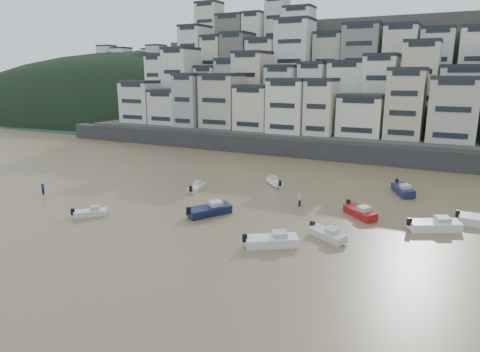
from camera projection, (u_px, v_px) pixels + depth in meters
The scene contains 15 objects.
sea_strip at pixel (135, 108), 205.16m from camera, with size 340.00×340.00×0.00m, color #445662.
harbor_wall at pixel (343, 152), 82.47m from camera, with size 140.00×3.00×3.50m, color #38383A.
hillside at pixel (401, 87), 112.24m from camera, with size 141.04×66.00×50.00m.
headland at pixel (146, 111), 189.86m from camera, with size 216.00×135.00×53.33m.
boat_a at pixel (272, 239), 41.79m from camera, with size 5.65×1.85×1.54m, color white, non-canonical shape.
boat_b at pixel (327, 233), 43.70m from camera, with size 4.72×1.54×1.29m, color silver, non-canonical shape.
boat_c at pixel (210, 209), 51.02m from camera, with size 5.95×1.95×1.62m, color #121939, non-canonical shape.
boat_d at pixel (435, 224), 45.97m from camera, with size 5.91×1.94×1.61m, color white, non-canonical shape.
boat_e at pixel (360, 211), 50.56m from camera, with size 5.32×1.74×1.45m, color maroon, non-canonical shape.
boat_f at pixel (196, 186), 62.03m from camera, with size 4.22×1.38×1.15m, color white, non-canonical shape.
boat_h at pixel (275, 181), 64.88m from camera, with size 4.38×1.43×1.20m, color white, non-canonical shape.
boat_i at pixel (403, 188), 60.00m from camera, with size 5.97×1.95×1.63m, color #151C43, non-canonical shape.
boat_j at pixel (90, 212), 50.74m from camera, with size 4.10×1.34×1.12m, color silver, non-canonical shape.
person_blue at pixel (43, 188), 60.00m from camera, with size 0.44×0.44×1.74m, color #1725B3, non-canonical shape.
person_pink at pixel (300, 200), 54.49m from camera, with size 0.44×0.44×1.74m, color #E09EAC, non-canonical shape.
Camera 1 is at (29.17, -16.44, 16.59)m, focal length 32.00 mm.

